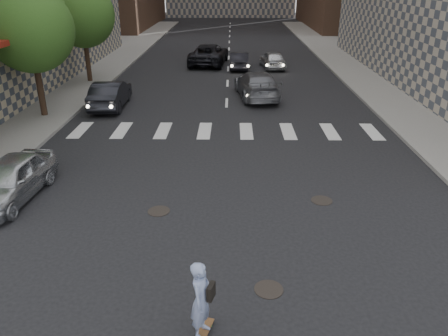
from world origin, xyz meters
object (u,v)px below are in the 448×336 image
(traffic_car_d, at_px, (273,59))
(traffic_car_a, at_px, (110,94))
(silver_sedan, at_px, (10,179))
(traffic_car_e, at_px, (240,61))
(skateboarder, at_px, (202,300))
(traffic_car_c, at_px, (209,54))
(traffic_car_b, at_px, (257,85))
(tree_c, at_px, (83,12))
(tree_b, at_px, (31,24))

(traffic_car_d, bearing_deg, traffic_car_a, 41.57)
(silver_sedan, bearing_deg, traffic_car_e, 75.09)
(skateboarder, bearing_deg, traffic_car_e, 103.58)
(traffic_car_a, height_order, traffic_car_d, traffic_car_a)
(traffic_car_a, distance_m, traffic_car_c, 13.74)
(traffic_car_a, relative_size, traffic_car_c, 0.76)
(traffic_car_b, xyz_separation_m, traffic_car_e, (-0.91, 8.71, -0.12))
(tree_c, height_order, traffic_car_c, tree_c)
(traffic_car_e, bearing_deg, tree_c, 26.76)
(tree_b, relative_size, silver_sedan, 1.60)
(tree_b, height_order, traffic_car_d, tree_b)
(skateboarder, relative_size, traffic_car_e, 0.46)
(silver_sedan, distance_m, traffic_car_e, 23.37)
(traffic_car_c, xyz_separation_m, traffic_car_e, (2.51, -1.84, -0.17))
(tree_c, height_order, skateboarder, tree_c)
(tree_c, relative_size, traffic_car_b, 1.23)
(tree_b, xyz_separation_m, traffic_car_c, (7.84, 14.70, -3.82))
(tree_b, xyz_separation_m, traffic_car_d, (12.98, 13.21, -3.96))
(tree_b, xyz_separation_m, tree_c, (0.00, 8.00, 0.00))
(tree_b, distance_m, tree_c, 8.00)
(traffic_car_c, bearing_deg, traffic_car_b, 113.83)
(skateboarder, xyz_separation_m, traffic_car_c, (-1.33, 29.84, -0.14))
(traffic_car_b, height_order, traffic_car_c, traffic_car_c)
(skateboarder, relative_size, traffic_car_c, 0.31)
(tree_b, relative_size, traffic_car_c, 1.11)
(tree_b, bearing_deg, silver_sedan, -74.96)
(tree_b, relative_size, traffic_car_d, 1.63)
(traffic_car_a, xyz_separation_m, traffic_car_b, (8.30, 2.29, 0.03))
(skateboarder, xyz_separation_m, traffic_car_e, (1.18, 28.00, -0.31))
(skateboarder, bearing_deg, silver_sedan, 154.21)
(traffic_car_c, height_order, traffic_car_d, traffic_car_c)
(traffic_car_a, height_order, traffic_car_b, traffic_car_b)
(tree_c, relative_size, silver_sedan, 1.60)
(tree_b, distance_m, silver_sedan, 10.25)
(silver_sedan, relative_size, traffic_car_a, 0.91)
(skateboarder, relative_size, traffic_car_d, 0.45)
(skateboarder, bearing_deg, traffic_car_d, 98.33)
(skateboarder, relative_size, traffic_car_b, 0.34)
(traffic_car_d, bearing_deg, traffic_car_c, -23.19)
(silver_sedan, distance_m, traffic_car_b, 15.94)
(skateboarder, height_order, traffic_car_c, skateboarder)
(traffic_car_a, xyz_separation_m, traffic_car_c, (4.88, 12.84, 0.08))
(tree_b, height_order, silver_sedan, tree_b)
(skateboarder, xyz_separation_m, traffic_car_a, (-6.22, 17.00, -0.22))
(traffic_car_b, bearing_deg, traffic_car_d, -108.23)
(traffic_car_b, bearing_deg, tree_b, 12.81)
(tree_c, xyz_separation_m, traffic_car_c, (7.84, 6.70, -3.82))
(silver_sedan, relative_size, traffic_car_b, 0.77)
(tree_c, bearing_deg, traffic_car_d, 21.87)
(tree_c, distance_m, traffic_car_e, 12.11)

